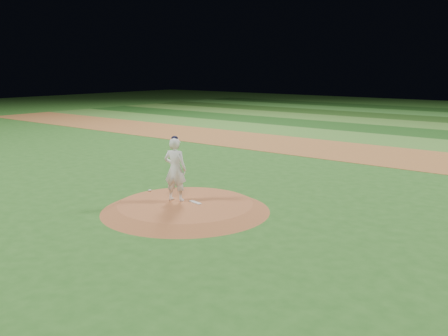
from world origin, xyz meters
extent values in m
plane|color=#285E1E|center=(0.00, 0.00, 0.00)|extent=(120.00, 120.00, 0.00)
cube|color=#9C6130|center=(0.00, 14.00, 0.01)|extent=(70.00, 6.00, 0.02)
cube|color=#42792C|center=(0.00, 19.50, 0.01)|extent=(70.00, 5.00, 0.02)
cube|color=#1A4717|center=(0.00, 24.50, 0.01)|extent=(70.00, 5.00, 0.02)
cube|color=#407329|center=(0.00, 29.50, 0.01)|extent=(70.00, 5.00, 0.02)
cone|color=#A35B32|center=(0.00, 0.00, 0.12)|extent=(5.50, 5.50, 0.25)
cube|color=beige|center=(0.22, 0.23, 0.26)|extent=(0.54, 0.23, 0.03)
ellipsoid|color=silver|center=(-2.09, 0.36, 0.28)|extent=(0.11, 0.11, 0.06)
imported|color=white|center=(-0.48, 0.04, 1.31)|extent=(0.89, 0.73, 2.11)
ellipsoid|color=black|center=(-0.48, 0.04, 2.34)|extent=(0.22, 0.22, 0.15)
camera|label=1|loc=(10.80, -11.45, 4.65)|focal=40.00mm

